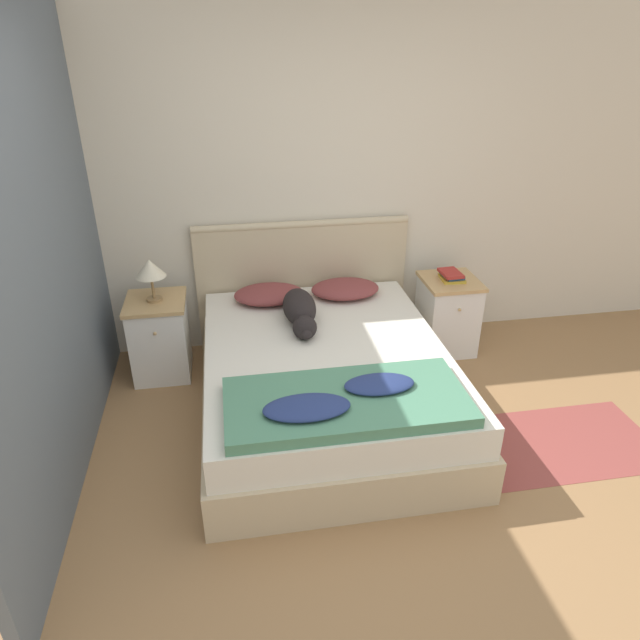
{
  "coord_description": "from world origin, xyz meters",
  "views": [
    {
      "loc": [
        -0.6,
        -2.1,
        2.34
      ],
      "look_at": [
        -0.03,
        1.23,
        0.6
      ],
      "focal_mm": 32.0,
      "sensor_mm": 36.0,
      "label": 1
    }
  ],
  "objects": [
    {
      "name": "book_stack",
      "position": [
        1.08,
        1.73,
        0.64
      ],
      "size": [
        0.18,
        0.21,
        0.07
      ],
      "color": "gold",
      "rests_on": "nightstand_right"
    },
    {
      "name": "table_lamp",
      "position": [
        -1.15,
        1.73,
        0.84
      ],
      "size": [
        0.21,
        0.21,
        0.31
      ],
      "color": "#9E7A4C",
      "rests_on": "nightstand_left"
    },
    {
      "name": "headboard",
      "position": [
        -0.03,
        2.06,
        0.54
      ],
      "size": [
        1.67,
        0.06,
        1.03
      ],
      "color": "#C6B28E",
      "rests_on": "ground_plane"
    },
    {
      "name": "nightstand_left",
      "position": [
        -1.15,
        1.73,
        0.3
      ],
      "size": [
        0.42,
        0.46,
        0.6
      ],
      "color": "white",
      "rests_on": "ground_plane"
    },
    {
      "name": "pillow_left",
      "position": [
        -0.32,
        1.8,
        0.56
      ],
      "size": [
        0.52,
        0.37,
        0.11
      ],
      "color": "brown",
      "rests_on": "bed"
    },
    {
      "name": "rug",
      "position": [
        1.4,
        0.46,
        0.0
      ],
      "size": [
        1.16,
        0.7,
        0.0
      ],
      "color": "#93423D",
      "rests_on": "ground_plane"
    },
    {
      "name": "nightstand_right",
      "position": [
        1.08,
        1.73,
        0.3
      ],
      "size": [
        0.42,
        0.46,
        0.6
      ],
      "color": "white",
      "rests_on": "ground_plane"
    },
    {
      "name": "dog",
      "position": [
        -0.14,
        1.4,
        0.6
      ],
      "size": [
        0.23,
        0.66,
        0.21
      ],
      "color": "black",
      "rests_on": "bed"
    },
    {
      "name": "wall_side_left",
      "position": [
        -1.56,
        1.05,
        1.27
      ],
      "size": [
        0.06,
        3.1,
        2.55
      ],
      "color": "slate",
      "rests_on": "ground_plane"
    },
    {
      "name": "pillow_right",
      "position": [
        0.26,
        1.8,
        0.56
      ],
      "size": [
        0.52,
        0.37,
        0.11
      ],
      "color": "brown",
      "rests_on": "bed"
    },
    {
      "name": "bed",
      "position": [
        -0.03,
        1.03,
        0.25
      ],
      "size": [
        1.59,
        2.01,
        0.5
      ],
      "color": "#C6B28E",
      "rests_on": "ground_plane"
    },
    {
      "name": "wall_back",
      "position": [
        0.0,
        2.13,
        1.27
      ],
      "size": [
        9.0,
        0.06,
        2.55
      ],
      "color": "beige",
      "rests_on": "ground_plane"
    },
    {
      "name": "quilt",
      "position": [
        -0.04,
        0.37,
        0.55
      ],
      "size": [
        1.31,
        0.61,
        0.12
      ],
      "color": "#4C8466",
      "rests_on": "bed"
    },
    {
      "name": "ground_plane",
      "position": [
        0.0,
        0.0,
        0.0
      ],
      "size": [
        16.0,
        16.0,
        0.0
      ],
      "primitive_type": "plane",
      "color": "#997047"
    }
  ]
}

